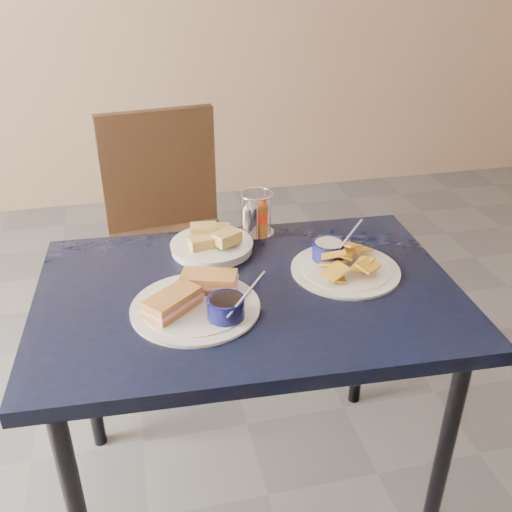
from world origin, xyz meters
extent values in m
plane|color=#535358|center=(0.00, 0.00, 0.00)|extent=(6.00, 6.00, 0.00)
cube|color=black|center=(-0.05, 0.06, 0.73)|extent=(1.13, 0.78, 0.04)
cylinder|color=black|center=(0.43, -0.24, 0.35)|extent=(0.04, 0.04, 0.71)
cylinder|color=black|center=(-0.52, 0.35, 0.35)|extent=(0.04, 0.04, 0.71)
cylinder|color=black|center=(0.43, 0.35, 0.35)|extent=(0.04, 0.04, 0.71)
cube|color=black|center=(-0.18, 0.84, 0.47)|extent=(0.51, 0.49, 0.04)
cylinder|color=black|center=(-0.36, 0.66, 0.23)|extent=(0.04, 0.04, 0.45)
cylinder|color=black|center=(0.01, 0.66, 0.23)|extent=(0.04, 0.04, 0.45)
cylinder|color=black|center=(-0.36, 1.01, 0.23)|extent=(0.04, 0.04, 0.45)
cylinder|color=black|center=(0.01, 1.01, 0.23)|extent=(0.04, 0.04, 0.45)
cube|color=black|center=(-0.18, 1.04, 0.74)|extent=(0.46, 0.10, 0.48)
cylinder|color=white|center=(-0.19, -0.01, 0.75)|extent=(0.32, 0.32, 0.01)
cylinder|color=white|center=(-0.19, -0.01, 0.76)|extent=(0.26, 0.26, 0.00)
cube|color=#B77D41|center=(-0.25, -0.02, 0.78)|extent=(0.15, 0.14, 0.04)
cube|color=#DA8588|center=(-0.25, -0.02, 0.78)|extent=(0.16, 0.15, 0.01)
cube|color=#B77D41|center=(-0.15, 0.06, 0.78)|extent=(0.15, 0.11, 0.04)
cube|color=#DA8588|center=(-0.15, 0.06, 0.78)|extent=(0.16, 0.12, 0.01)
cylinder|color=#0A0B39|center=(-0.13, -0.07, 0.79)|extent=(0.09, 0.09, 0.05)
cylinder|color=black|center=(-0.13, -0.07, 0.80)|extent=(0.08, 0.08, 0.01)
cylinder|color=silver|center=(-0.08, -0.09, 0.83)|extent=(0.11, 0.07, 0.08)
cylinder|color=white|center=(0.23, 0.08, 0.75)|extent=(0.30, 0.30, 0.01)
cylinder|color=white|center=(0.23, 0.08, 0.76)|extent=(0.24, 0.24, 0.00)
cube|color=gold|center=(0.19, 0.09, 0.76)|extent=(0.08, 0.08, 0.03)
cube|color=gold|center=(0.18, 0.03, 0.77)|extent=(0.06, 0.07, 0.01)
cube|color=gold|center=(0.29, 0.13, 0.77)|extent=(0.08, 0.07, 0.03)
cube|color=gold|center=(0.26, 0.04, 0.78)|extent=(0.08, 0.08, 0.03)
cube|color=gold|center=(0.18, 0.02, 0.78)|extent=(0.08, 0.07, 0.03)
cube|color=gold|center=(0.27, 0.03, 0.79)|extent=(0.08, 0.07, 0.02)
cube|color=gold|center=(0.24, 0.10, 0.79)|extent=(0.07, 0.08, 0.02)
cube|color=gold|center=(0.25, 0.12, 0.80)|extent=(0.06, 0.07, 0.03)
cube|color=gold|center=(0.19, 0.07, 0.80)|extent=(0.08, 0.06, 0.03)
cylinder|color=#0A0B39|center=(0.20, 0.14, 0.79)|extent=(0.09, 0.09, 0.05)
cylinder|color=beige|center=(0.20, 0.14, 0.80)|extent=(0.08, 0.08, 0.01)
cylinder|color=silver|center=(0.25, 0.12, 0.83)|extent=(0.11, 0.07, 0.08)
cylinder|color=white|center=(-0.11, 0.28, 0.76)|extent=(0.24, 0.24, 0.02)
cylinder|color=white|center=(-0.11, 0.28, 0.77)|extent=(0.19, 0.19, 0.00)
cube|color=tan|center=(-0.14, 0.26, 0.79)|extent=(0.08, 0.06, 0.03)
cube|color=tan|center=(-0.09, 0.31, 0.79)|extent=(0.09, 0.07, 0.03)
cube|color=tan|center=(-0.07, 0.25, 0.80)|extent=(0.09, 0.08, 0.03)
cube|color=tan|center=(-0.13, 0.30, 0.81)|extent=(0.08, 0.06, 0.03)
cylinder|color=silver|center=(0.05, 0.36, 0.75)|extent=(0.11, 0.11, 0.01)
cylinder|color=silver|center=(0.08, 0.40, 0.82)|extent=(0.01, 0.01, 0.13)
cylinder|color=silver|center=(0.01, 0.40, 0.82)|extent=(0.01, 0.01, 0.13)
cylinder|color=silver|center=(0.01, 0.33, 0.82)|extent=(0.01, 0.01, 0.13)
cylinder|color=silver|center=(0.08, 0.33, 0.82)|extent=(0.01, 0.01, 0.13)
torus|color=silver|center=(0.05, 0.36, 0.88)|extent=(0.10, 0.10, 0.00)
cylinder|color=silver|center=(0.02, 0.36, 0.80)|extent=(0.05, 0.05, 0.08)
cone|color=silver|center=(0.02, 0.36, 0.85)|extent=(0.04, 0.04, 0.02)
cylinder|color=brown|center=(0.07, 0.37, 0.80)|extent=(0.03, 0.03, 0.08)
cylinder|color=#B0200A|center=(0.07, 0.37, 0.80)|extent=(0.03, 0.03, 0.03)
cylinder|color=#B0200A|center=(0.07, 0.37, 0.85)|extent=(0.02, 0.02, 0.02)
camera|label=1|loc=(-0.31, -1.18, 1.54)|focal=40.00mm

